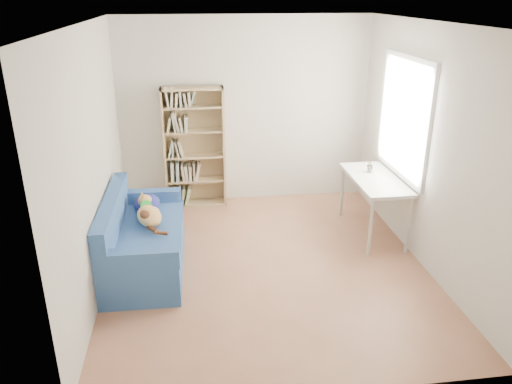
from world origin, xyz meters
TOP-DOWN VIEW (x-y plane):
  - ground at (0.00, 0.00)m, footprint 4.00×4.00m
  - room_shell at (0.10, 0.03)m, footprint 3.54×4.04m
  - sofa at (-1.37, 0.17)m, footprint 0.84×1.70m
  - bookshelf at (-0.73, 1.85)m, footprint 0.84×0.26m
  - desk at (1.45, 0.62)m, footprint 0.56×1.22m
  - pen_cup at (1.45, 0.83)m, footprint 0.08×0.08m

SIDE VIEW (x-z plane):
  - ground at x=0.00m, z-range 0.00..0.00m
  - sofa at x=-1.37m, z-range -0.10..0.74m
  - desk at x=1.45m, z-range 0.30..1.05m
  - bookshelf at x=-0.73m, z-range -0.06..1.62m
  - pen_cup at x=1.45m, z-range 0.73..0.88m
  - room_shell at x=0.10m, z-range 0.33..2.95m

